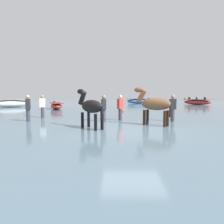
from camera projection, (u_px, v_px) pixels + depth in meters
ground_plane at (132, 135)px, 8.31m from camera, size 120.00×120.00×0.00m
water_surface at (124, 112)px, 18.26m from camera, size 90.00×90.00×0.25m
horse_lead_black at (91, 107)px, 8.38m from camera, size 1.39×1.48×1.89m
horse_trailing_bay at (154, 105)px, 9.21m from camera, size 1.68×1.30×1.98m
boat_near_starboard at (10, 103)px, 23.14m from camera, size 4.07×3.12×0.84m
boat_mid_channel at (56, 106)px, 20.10m from camera, size 2.29×3.51×0.74m
boat_near_port at (138, 101)px, 33.42m from camera, size 4.28×3.00×0.89m
boat_far_offshore at (197, 102)px, 28.76m from camera, size 3.63×3.60×1.21m
person_spectator_far at (43, 107)px, 12.39m from camera, size 0.36×0.27×1.63m
person_wading_close at (28, 110)px, 10.66m from camera, size 0.26×0.36×1.63m
person_onlooker_left at (104, 110)px, 10.66m from camera, size 0.28×0.36×1.63m
person_onlooker_right at (173, 110)px, 10.67m from camera, size 0.32×0.21×1.63m
person_wading_mid at (120, 109)px, 11.18m from camera, size 0.37×0.36×1.63m
channel_buoy at (122, 110)px, 16.59m from camera, size 0.31×0.31×0.71m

